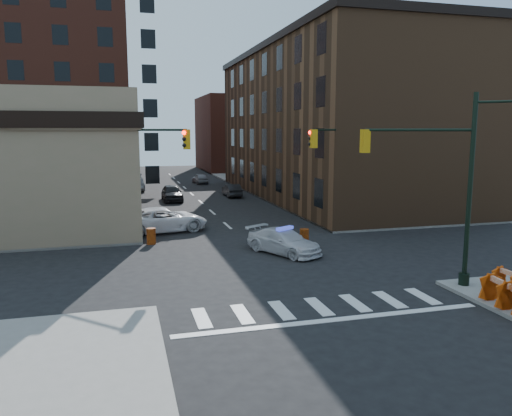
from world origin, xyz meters
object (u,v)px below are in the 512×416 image
barrel_road (304,237)px  police_car (284,241)px  pedestrian_b (79,223)px  pickup (163,220)px  barricade_se_a (508,281)px  barrel_bank (151,236)px  parked_car_enear (232,190)px  barricade_nw_a (85,235)px  parked_car_wfar (136,185)px  parked_car_wnear (172,193)px  pedestrian_a (126,218)px

barrel_road → police_car: bearing=-138.5°
barrel_road → pedestrian_b: bearing=156.8°
pickup → barricade_se_a: (12.38, -16.65, -0.20)m
barrel_bank → pedestrian_b: bearing=145.4°
parked_car_enear → barricade_nw_a: (-12.90, -18.33, -0.08)m
parked_car_wfar → barricade_nw_a: bearing=-102.7°
barrel_road → barricade_se_a: bearing=-66.0°
parked_car_enear → barricade_nw_a: parked_car_enear is taller
parked_car_wnear → pedestrian_a: size_ratio=2.88×
barrel_road → barricade_nw_a: bearing=163.9°
barrel_road → barricade_nw_a: barricade_nw_a is taller
pedestrian_b → barricade_nw_a: (0.42, -1.90, -0.39)m
parked_car_enear → barrel_road: bearing=88.4°
pickup → barrel_road: size_ratio=6.16×
police_car → barricade_nw_a: 11.79m
police_car → parked_car_enear: bearing=55.5°
barricade_nw_a → parked_car_wnear: bearing=74.1°
police_car → barricade_se_a: size_ratio=3.73×
parked_car_wnear → barrel_road: bearing=-74.4°
pickup → parked_car_wnear: bearing=-20.8°
pickup → barricade_se_a: pickup is taller
barrel_bank → barricade_nw_a: (-3.77, 1.00, 0.08)m
barrel_bank → barricade_nw_a: 3.91m
parked_car_wnear → pedestrian_a: pedestrian_a is taller
barrel_road → barrel_bank: (-8.60, 2.58, -0.00)m
pickup → parked_car_wfar: pickup is taller
pedestrian_b → barricade_nw_a: pedestrian_b is taller
barrel_bank → barricade_se_a: (13.34, -13.24, 0.14)m
pickup → parked_car_wfar: 23.37m
police_car → parked_car_wfar: parked_car_wfar is taller
parked_car_wfar → barricade_nw_a: parked_car_wfar is taller
parked_car_wnear → pedestrian_b: 16.58m
pedestrian_a → barrel_bank: size_ratio=1.66×
pedestrian_b → barrel_road: 13.93m
pedestrian_b → barrel_bank: 5.12m
parked_car_wfar → barricade_se_a: size_ratio=3.40×
barrel_bank → parked_car_enear: bearing=64.7°
barricade_se_a → pickup: bearing=31.7°
parked_car_wnear → pedestrian_a: bearing=-107.0°
parked_car_wfar → barrel_bank: bearing=-94.4°
police_car → barricade_nw_a: police_car is taller
police_car → pickup: (-5.86, 7.56, 0.15)m
pickup → parked_car_wfar: size_ratio=1.41×
pedestrian_a → barrel_road: 11.85m
parked_car_enear → barricade_se_a: (4.22, -32.57, -0.03)m
pedestrian_b → barricade_se_a: size_ratio=1.30×
parked_car_wfar → barrel_bank: (0.00, -26.76, -0.21)m
pickup → parked_car_enear: size_ratio=1.51×
parked_car_enear → barricade_nw_a: 22.42m
parked_car_wfar → barricade_se_a: 42.16m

